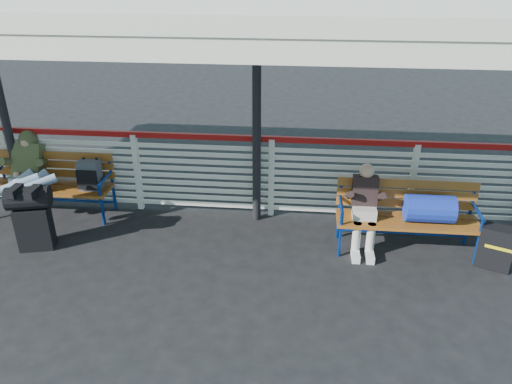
# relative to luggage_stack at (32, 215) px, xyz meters

# --- Properties ---
(ground) EXTENTS (60.00, 60.00, 0.00)m
(ground) POSITION_rel_luggage_stack_xyz_m (1.03, -0.67, -0.48)
(ground) COLOR black
(ground) RESTS_ON ground
(fence) EXTENTS (12.08, 0.08, 1.24)m
(fence) POSITION_rel_luggage_stack_xyz_m (1.03, 1.23, 0.18)
(fence) COLOR silver
(fence) RESTS_ON ground
(canopy) EXTENTS (12.60, 3.60, 3.16)m
(canopy) POSITION_rel_luggage_stack_xyz_m (1.03, 0.19, 2.56)
(canopy) COLOR silver
(canopy) RESTS_ON ground
(luggage_stack) EXTENTS (0.59, 0.42, 0.89)m
(luggage_stack) POSITION_rel_luggage_stack_xyz_m (0.00, 0.00, 0.00)
(luggage_stack) COLOR black
(luggage_stack) RESTS_ON ground
(bench_left) EXTENTS (1.80, 0.56, 0.92)m
(bench_left) POSITION_rel_luggage_stack_xyz_m (-0.02, 0.96, 0.10)
(bench_left) COLOR #99591D
(bench_left) RESTS_ON ground
(bench_right) EXTENTS (1.80, 0.56, 0.92)m
(bench_right) POSITION_rel_luggage_stack_xyz_m (4.97, 0.44, 0.12)
(bench_right) COLOR #99591D
(bench_right) RESTS_ON ground
(traveler_man) EXTENTS (0.94, 1.51, 0.77)m
(traveler_man) POSITION_rel_luggage_stack_xyz_m (-0.35, 0.62, 0.25)
(traveler_man) COLOR #8FABC1
(traveler_man) RESTS_ON ground
(companion_person) EXTENTS (0.32, 0.66, 1.15)m
(companion_person) POSITION_rel_luggage_stack_xyz_m (4.29, 0.43, 0.11)
(companion_person) COLOR #B8B3A7
(companion_person) RESTS_ON ground
(suitcase_side) EXTENTS (0.46, 0.38, 0.56)m
(suitcase_side) POSITION_rel_luggage_stack_xyz_m (5.89, 0.13, -0.20)
(suitcase_side) COLOR black
(suitcase_side) RESTS_ON ground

